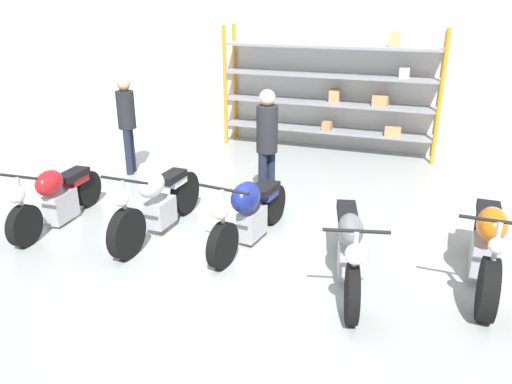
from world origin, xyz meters
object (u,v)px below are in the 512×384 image
Objects in this scene: motorcycle_blue at (249,211)px; person_near_rack at (267,139)px; motorcycle_red at (57,197)px; shelving_rack at (333,90)px; motorcycle_orange at (487,246)px; person_browsing at (127,118)px; motorcycle_grey at (348,246)px; motorcycle_white at (158,203)px.

motorcycle_blue is 1.46m from person_near_rack.
person_near_rack is at bearing 119.09° from motorcycle_red.
motorcycle_orange is at bearing -59.43° from shelving_rack.
motorcycle_red is 1.13× the size of person_browsing.
person_near_rack is (-1.59, 1.83, 0.62)m from motorcycle_grey.
motorcycle_white is at bearing 95.13° from motorcycle_red.
shelving_rack reaches higher than person_browsing.
motorcycle_orange is 1.19× the size of person_near_rack.
person_browsing reaches higher than motorcycle_white.
motorcycle_orange is 6.27m from person_browsing.
motorcycle_blue is at bearing 125.12° from person_near_rack.
shelving_rack is 2.14× the size of motorcycle_grey.
person_near_rack is at bearing -164.03° from motorcycle_blue.
person_browsing is at bearing -139.41° from shelving_rack.
person_near_rack reaches higher than motorcycle_blue.
motorcycle_orange reaches higher than motorcycle_blue.
motorcycle_white is 1.29m from motorcycle_blue.
shelving_rack is 4.76m from motorcycle_blue.
motorcycle_grey reaches higher than motorcycle_red.
motorcycle_blue is at bearing -88.11° from motorcycle_orange.
person_near_rack is at bearing 151.01° from person_browsing.
shelving_rack reaches higher than motorcycle_white.
motorcycle_orange is at bearing 145.75° from person_browsing.
shelving_rack is at bearing -173.89° from motorcycle_blue.
person_near_rack is at bearing -111.32° from motorcycle_orange.
shelving_rack is at bearing -179.55° from motorcycle_grey.
shelving_rack is 2.09× the size of motorcycle_white.
motorcycle_orange reaches higher than motorcycle_grey.
person_browsing is (-3.09, 1.96, 0.57)m from motorcycle_blue.
motorcycle_grey is 1.14× the size of person_near_rack.
motorcycle_grey is at bearing -67.97° from motorcycle_orange.
motorcycle_white is (1.50, 0.23, 0.03)m from motorcycle_red.
person_near_rack is (-0.30, -3.38, -0.19)m from shelving_rack.
person_browsing is at bearing -132.48° from motorcycle_grey.
motorcycle_red is 5.66m from motorcycle_orange.
person_near_rack reaches higher than motorcycle_red.
motorcycle_blue is (-0.10, -4.69, -0.81)m from shelving_rack.
motorcycle_orange reaches higher than motorcycle_white.
person_browsing reaches higher than motorcycle_red.
person_browsing is at bearing -137.65° from motorcycle_white.
person_browsing is (-4.47, 2.48, 0.57)m from motorcycle_grey.
shelving_rack is at bearing 146.72° from motorcycle_red.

